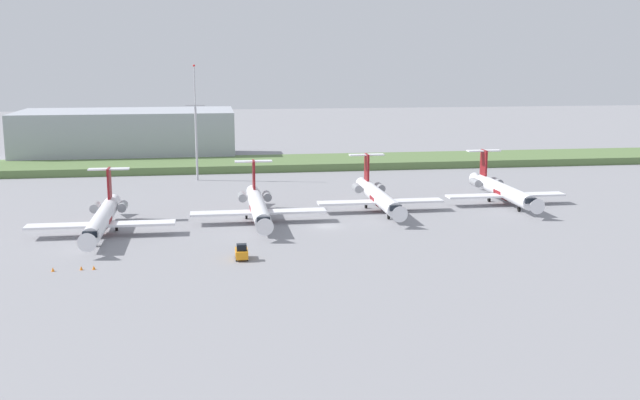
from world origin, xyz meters
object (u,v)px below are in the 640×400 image
Objects in this scene: regional_jet_fourth at (503,190)px; safety_cone_rear_marker at (94,267)px; regional_jet_second at (258,206)px; regional_jet_third at (378,196)px; safety_cone_mid_marker at (81,268)px; safety_cone_front_marker at (53,269)px; regional_jet_nearest at (102,218)px; antenna_mast at (196,133)px; baggage_tug at (242,252)px.

safety_cone_rear_marker is at bearing -153.53° from regional_jet_fourth.
regional_jet_second is 1.00× the size of regional_jet_third.
safety_cone_front_marker is at bearing -177.27° from safety_cone_mid_marker.
regional_jet_nearest is 73.70m from regional_jet_fourth.
antenna_mast is at bearing 130.55° from regional_jet_third.
antenna_mast is at bearing 148.19° from regional_jet_fourth.
regional_jet_second is 24.79m from baggage_tug.
antenna_mast is at bearing 75.90° from safety_cone_front_marker.
regional_jet_third is 60.64m from safety_cone_front_marker.
safety_cone_front_marker is 3.57m from safety_cone_mid_marker.
baggage_tug is (-3.93, -24.43, -1.53)m from regional_jet_second.
regional_jet_nearest is at bearing -165.98° from regional_jet_third.
safety_cone_mid_marker and safety_cone_rear_marker have the same top height.
baggage_tug is (6.80, -69.08, -9.70)m from antenna_mast.
regional_jet_fourth reaches higher than safety_cone_rear_marker.
safety_cone_rear_marker is at bearing -85.88° from regional_jet_nearest.
safety_cone_front_marker is (-3.68, -20.83, -2.26)m from regional_jet_nearest.
safety_cone_mid_marker is at bearing -133.39° from regional_jet_second.
safety_cone_rear_marker is at bearing -131.48° from regional_jet_second.
regional_jet_second reaches higher than safety_cone_mid_marker.
antenna_mast is 47.07× the size of safety_cone_front_marker.
regional_jet_fourth is 80.51m from safety_cone_mid_marker.
safety_cone_rear_marker is at bearing -0.63° from safety_cone_mid_marker.
regional_jet_second and regional_jet_fourth have the same top height.
regional_jet_second is 56.36× the size of safety_cone_front_marker.
baggage_tug is 24.84m from safety_cone_front_marker.
regional_jet_fourth is (24.88, 2.73, 0.00)m from regional_jet_third.
baggage_tug is (-51.19, -33.10, -1.53)m from regional_jet_fourth.
safety_cone_front_marker is at bearing -155.01° from regional_jet_fourth.
antenna_mast is (-10.73, 44.65, 8.16)m from regional_jet_second.
safety_cone_mid_marker is at bearing -101.40° from antenna_mast.
safety_cone_front_marker is at bearing -178.31° from safety_cone_rear_marker.
safety_cone_rear_marker is (1.60, -0.02, 0.00)m from safety_cone_mid_marker.
regional_jet_second is 1.00× the size of regional_jet_fourth.
regional_jet_second is 35.53m from safety_cone_rear_marker.
antenna_mast reaches higher than baggage_tug.
safety_cone_rear_marker is (1.49, -20.68, -2.26)m from regional_jet_nearest.
regional_jet_nearest is 56.36× the size of safety_cone_front_marker.
safety_cone_front_marker is at bearing -100.01° from regional_jet_nearest.
regional_jet_second is 56.36× the size of safety_cone_mid_marker.
antenna_mast is (-58.00, 35.97, 8.16)m from regional_jet_fourth.
regional_jet_second is 48.05m from regional_jet_fourth.
antenna_mast is 47.07× the size of safety_cone_rear_marker.
safety_cone_mid_marker is (-25.10, -26.55, -2.26)m from regional_jet_second.
baggage_tug is at bearing 6.23° from safety_cone_rear_marker.
regional_jet_third is at bearing 49.09° from baggage_tug.
regional_jet_third is at bearing 14.02° from regional_jet_nearest.
regional_jet_nearest is 1.00× the size of regional_jet_second.
safety_cone_mid_marker is 1.60m from safety_cone_rear_marker.
regional_jet_nearest is 21.27m from safety_cone_front_marker.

